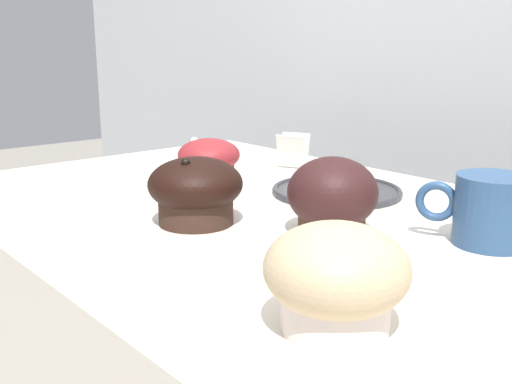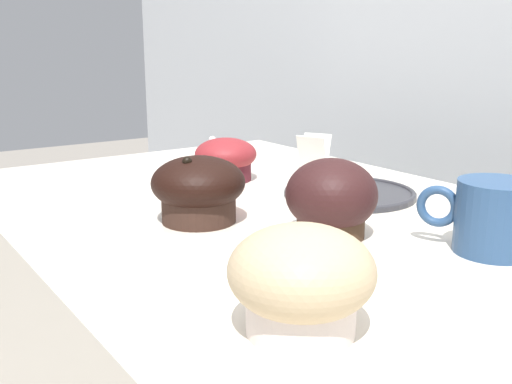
% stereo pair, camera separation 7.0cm
% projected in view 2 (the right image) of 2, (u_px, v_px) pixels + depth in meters
% --- Properties ---
extents(muffin_front_center, '(0.10, 0.10, 0.07)m').
position_uv_depth(muffin_front_center, '(226.00, 159.00, 0.96)').
color(muffin_front_center, '#4D1821').
rests_on(muffin_front_center, display_counter).
extents(muffin_back_left, '(0.10, 0.10, 0.09)m').
position_uv_depth(muffin_back_left, '(331.00, 200.00, 0.68)').
color(muffin_back_left, '#402A1B').
rests_on(muffin_back_left, display_counter).
extents(muffin_back_right, '(0.11, 0.11, 0.08)m').
position_uv_depth(muffin_back_right, '(301.00, 280.00, 0.45)').
color(muffin_back_right, silver).
rests_on(muffin_back_right, display_counter).
extents(muffin_front_left, '(0.12, 0.12, 0.09)m').
position_uv_depth(muffin_front_left, '(198.00, 189.00, 0.73)').
color(muffin_front_left, '#342019').
rests_on(muffin_front_left, display_counter).
extents(coffee_cup, '(0.12, 0.08, 0.08)m').
position_uv_depth(coffee_cup, '(493.00, 215.00, 0.62)').
color(coffee_cup, navy).
rests_on(coffee_cup, display_counter).
extents(serving_plate, '(0.19, 0.19, 0.01)m').
position_uv_depth(serving_plate, '(349.00, 193.00, 0.86)').
color(serving_plate, '#2D2D33').
rests_on(serving_plate, display_counter).
extents(price_card, '(0.06, 0.06, 0.06)m').
position_uv_depth(price_card, '(314.00, 151.00, 1.04)').
color(price_card, white).
rests_on(price_card, display_counter).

